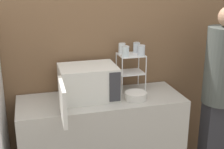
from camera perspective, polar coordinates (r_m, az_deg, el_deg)
The scene contains 10 objects.
wall_back at distance 3.03m, azimuth -3.47°, elevation 4.81°, with size 8.00×0.06×2.60m.
counter at distance 3.05m, azimuth -1.88°, elevation -12.25°, with size 1.51×0.56×0.90m.
microwave at distance 2.80m, azimuth -4.61°, elevation -1.57°, with size 0.55×0.77×0.30m.
dish_rack at distance 2.98m, azimuth 3.47°, elevation 1.82°, with size 0.24×0.21×0.36m.
glass_front_left at distance 2.87m, azimuth 2.48°, elevation 4.29°, with size 0.07×0.07×0.10m.
glass_back_right at distance 3.02m, azimuth 4.51°, elevation 4.97°, with size 0.07×0.07×0.10m.
glass_front_right at distance 2.91m, azimuth 5.40°, elevation 4.44°, with size 0.07×0.07×0.10m.
glass_back_left at distance 2.98m, azimuth 1.84°, elevation 4.82°, with size 0.07×0.07×0.10m.
bowl at distance 2.83m, azimuth 4.37°, elevation -3.91°, with size 0.20×0.20×0.07m.
person at distance 3.12m, azimuth 19.24°, elevation -2.10°, with size 0.34×0.34×1.72m.
Camera 1 is at (-0.60, -2.29, 1.99)m, focal length 50.00 mm.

